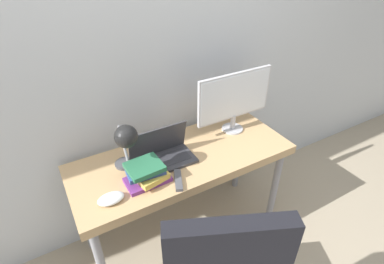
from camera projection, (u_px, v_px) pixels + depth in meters
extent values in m
plane|color=tan|center=(204.00, 261.00, 2.12)|extent=(12.00, 12.00, 0.00)
cube|color=silver|center=(154.00, 55.00, 1.86)|extent=(8.00, 0.05, 2.60)
cube|color=tan|center=(183.00, 159.00, 1.92)|extent=(1.42, 0.57, 0.06)
cylinder|color=gray|center=(274.00, 188.00, 2.24)|extent=(0.05, 0.05, 0.69)
cylinder|color=gray|center=(84.00, 214.00, 2.03)|extent=(0.05, 0.05, 0.69)
cylinder|color=gray|center=(238.00, 155.00, 2.56)|extent=(0.05, 0.05, 0.69)
cube|color=#38383D|center=(164.00, 162.00, 1.84)|extent=(0.38, 0.20, 0.02)
cube|color=#2D2D33|center=(164.00, 160.00, 1.84)|extent=(0.32, 0.12, 0.00)
cube|color=#38383D|center=(158.00, 141.00, 1.84)|extent=(0.38, 0.05, 0.20)
cube|color=black|center=(158.00, 141.00, 1.84)|extent=(0.34, 0.04, 0.18)
cylinder|color=#B7B7BC|center=(232.00, 129.00, 2.16)|extent=(0.15, 0.15, 0.01)
cylinder|color=#B7B7BC|center=(233.00, 122.00, 2.13)|extent=(0.04, 0.04, 0.10)
cube|color=#B7B7BC|center=(235.00, 96.00, 2.02)|extent=(0.57, 0.02, 0.33)
cube|color=silver|center=(236.00, 96.00, 2.01)|extent=(0.55, 0.00, 0.30)
cylinder|color=#4C4C51|center=(125.00, 164.00, 1.83)|extent=(0.12, 0.12, 0.02)
cylinder|color=#99999E|center=(125.00, 150.00, 1.71)|extent=(0.02, 0.14, 0.27)
sphere|color=black|center=(126.00, 136.00, 1.59)|extent=(0.13, 0.13, 0.13)
cube|color=#753384|center=(148.00, 180.00, 1.70)|extent=(0.25, 0.15, 0.02)
cube|color=gold|center=(150.00, 175.00, 1.69)|extent=(0.19, 0.18, 0.04)
cube|color=#334C8C|center=(145.00, 171.00, 1.68)|extent=(0.22, 0.15, 0.03)
cube|color=#286B47|center=(144.00, 167.00, 1.66)|extent=(0.20, 0.18, 0.03)
cube|color=#4C4C51|center=(178.00, 180.00, 1.70)|extent=(0.10, 0.17, 0.02)
ellipsoid|color=white|center=(111.00, 199.00, 1.57)|extent=(0.14, 0.09, 0.04)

